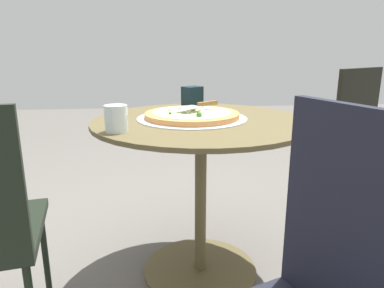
% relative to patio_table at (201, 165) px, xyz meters
% --- Properties ---
extents(ground_plane, '(10.00, 10.00, 0.00)m').
position_rel_patio_table_xyz_m(ground_plane, '(0.00, 0.00, -0.54)').
color(ground_plane, '#635F59').
extents(patio_table, '(0.93, 0.93, 0.74)m').
position_rel_patio_table_xyz_m(patio_table, '(0.00, 0.00, 0.00)').
color(patio_table, brown).
rests_on(patio_table, ground).
extents(pizza_on_tray, '(0.48, 0.48, 0.05)m').
position_rel_patio_table_xyz_m(pizza_on_tray, '(-0.04, 0.02, 0.22)').
color(pizza_on_tray, silver).
rests_on(pizza_on_tray, patio_table).
extents(pizza_server, '(0.20, 0.16, 0.02)m').
position_rel_patio_table_xyz_m(pizza_server, '(-0.00, 0.05, 0.26)').
color(pizza_server, silver).
rests_on(pizza_server, pizza_on_tray).
extents(drinking_cup, '(0.08, 0.08, 0.10)m').
position_rel_patio_table_xyz_m(drinking_cup, '(-0.34, -0.20, 0.25)').
color(drinking_cup, silver).
rests_on(drinking_cup, patio_table).
extents(napkin_dispenser, '(0.12, 0.11, 0.10)m').
position_rel_patio_table_xyz_m(napkin_dispenser, '(0.00, 0.36, 0.26)').
color(napkin_dispenser, black).
rests_on(napkin_dispenser, patio_table).
extents(patio_chair_far, '(0.55, 0.55, 0.94)m').
position_rel_patio_table_xyz_m(patio_chair_far, '(0.97, 0.26, 0.00)').
color(patio_chair_far, black).
rests_on(patio_chair_far, ground).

